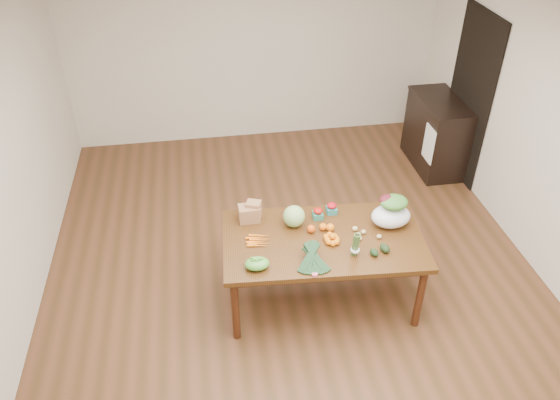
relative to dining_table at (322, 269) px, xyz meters
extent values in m
plane|color=brown|center=(-0.21, 0.40, -0.38)|extent=(6.00, 6.00, 0.00)
cube|color=white|center=(-0.21, 0.40, 2.33)|extent=(5.00, 6.00, 0.02)
cube|color=beige|center=(-0.21, 3.40, 0.98)|extent=(5.00, 0.02, 2.70)
cube|color=beige|center=(-2.71, 0.40, 0.98)|extent=(0.02, 6.00, 2.70)
cube|color=beige|center=(2.29, 0.40, 0.98)|extent=(0.02, 6.00, 2.70)
cube|color=#4E2D12|center=(0.00, 0.00, 0.00)|extent=(1.88, 1.13, 0.75)
cube|color=black|center=(2.27, 2.00, 0.68)|extent=(0.02, 1.00, 2.10)
cube|color=black|center=(2.01, 2.18, 0.10)|extent=(0.52, 1.02, 0.94)
cube|color=white|center=(1.75, 1.80, 0.18)|extent=(0.02, 0.28, 0.45)
sphere|color=#92BE6E|center=(-0.23, 0.23, 0.48)|extent=(0.21, 0.21, 0.21)
sphere|color=#EA520E|center=(-0.09, 0.10, 0.41)|extent=(0.08, 0.08, 0.08)
sphere|color=orange|center=(0.02, 0.12, 0.41)|extent=(0.07, 0.07, 0.07)
sphere|color=orange|center=(0.08, 0.10, 0.41)|extent=(0.08, 0.08, 0.08)
ellipsoid|color=green|center=(-0.64, -0.29, 0.42)|extent=(0.21, 0.16, 0.09)
ellipsoid|color=tan|center=(0.32, -0.02, 0.39)|extent=(0.05, 0.04, 0.04)
ellipsoid|color=#DCCA7F|center=(0.31, -0.08, 0.40)|extent=(0.05, 0.05, 0.04)
ellipsoid|color=tan|center=(0.37, 0.01, 0.40)|extent=(0.05, 0.04, 0.04)
ellipsoid|color=tan|center=(0.31, 0.06, 0.40)|extent=(0.05, 0.05, 0.05)
ellipsoid|color=tan|center=(0.49, -0.08, 0.40)|extent=(0.05, 0.04, 0.04)
ellipsoid|color=black|center=(0.38, -0.30, 0.41)|extent=(0.09, 0.11, 0.06)
ellipsoid|color=black|center=(0.49, -0.26, 0.41)|extent=(0.10, 0.13, 0.07)
camera|label=1|loc=(-1.00, -3.69, 3.53)|focal=35.00mm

